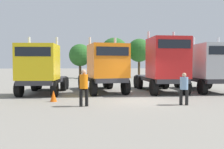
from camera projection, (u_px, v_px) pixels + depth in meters
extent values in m
plane|color=gray|center=(138.00, 101.00, 13.26)|extent=(200.00, 200.00, 0.00)
cube|color=#333338|center=(45.00, 80.00, 16.86)|extent=(2.37, 5.78, 0.30)
cube|color=yellow|center=(38.00, 62.00, 15.07)|extent=(2.47, 2.30, 2.26)
cube|color=black|center=(33.00, 52.00, 13.90)|extent=(2.10, 0.10, 0.55)
cylinder|color=silver|center=(57.00, 58.00, 16.35)|extent=(0.19, 0.19, 2.86)
cylinder|color=silver|center=(29.00, 58.00, 16.28)|extent=(0.19, 0.19, 2.86)
cylinder|color=#333338|center=(49.00, 76.00, 18.11)|extent=(1.13, 1.13, 0.12)
cylinder|color=black|center=(54.00, 89.00, 14.77)|extent=(0.38, 1.01, 1.00)
cylinder|color=black|center=(19.00, 89.00, 14.68)|extent=(0.38, 1.01, 1.00)
cylinder|color=black|center=(64.00, 84.00, 18.18)|extent=(0.38, 1.01, 1.00)
cylinder|color=black|center=(35.00, 84.00, 18.09)|extent=(0.38, 1.01, 1.00)
cylinder|color=black|center=(66.00, 83.00, 19.28)|extent=(0.38, 1.01, 1.00)
cylinder|color=black|center=(39.00, 83.00, 19.19)|extent=(0.38, 1.01, 1.00)
cube|color=#333338|center=(101.00, 78.00, 17.76)|extent=(3.50, 6.61, 0.30)
cube|color=orange|center=(108.00, 61.00, 15.86)|extent=(2.87, 2.89, 2.23)
cube|color=black|center=(113.00, 51.00, 14.64)|extent=(2.06, 0.49, 0.55)
cylinder|color=silver|center=(115.00, 57.00, 17.42)|extent=(0.21, 0.21, 2.83)
cylinder|color=silver|center=(90.00, 57.00, 16.88)|extent=(0.21, 0.21, 2.83)
cylinder|color=#333338|center=(97.00, 74.00, 19.07)|extent=(1.31, 1.31, 0.12)
cylinder|color=black|center=(126.00, 87.00, 15.75)|extent=(0.58, 1.15, 1.10)
cylinder|color=black|center=(93.00, 87.00, 15.13)|extent=(0.58, 1.15, 1.10)
cylinder|color=black|center=(109.00, 82.00, 19.57)|extent=(0.58, 1.15, 1.10)
cylinder|color=black|center=(83.00, 83.00, 18.95)|extent=(0.58, 1.15, 1.10)
cylinder|color=black|center=(106.00, 81.00, 20.62)|extent=(0.58, 1.15, 1.10)
cylinder|color=black|center=(81.00, 82.00, 20.00)|extent=(0.58, 1.15, 1.10)
cube|color=#333338|center=(158.00, 79.00, 17.90)|extent=(2.47, 6.47, 0.30)
cube|color=red|center=(167.00, 58.00, 15.91)|extent=(2.50, 2.60, 2.73)
cube|color=black|center=(175.00, 44.00, 14.61)|extent=(2.10, 0.13, 0.55)
cylinder|color=silver|center=(173.00, 54.00, 17.40)|extent=(0.19, 0.19, 3.33)
cylinder|color=silver|center=(148.00, 54.00, 17.19)|extent=(0.19, 0.19, 3.33)
cylinder|color=#333338|center=(153.00, 75.00, 19.29)|extent=(1.15, 1.15, 0.12)
cylinder|color=black|center=(186.00, 87.00, 15.57)|extent=(0.39, 1.07, 1.05)
cylinder|color=black|center=(154.00, 88.00, 15.33)|extent=(0.39, 1.07, 1.05)
cylinder|color=black|center=(165.00, 82.00, 19.63)|extent=(0.39, 1.07, 1.05)
cylinder|color=black|center=(139.00, 83.00, 19.38)|extent=(0.39, 1.07, 1.05)
cylinder|color=black|center=(161.00, 81.00, 20.72)|extent=(0.39, 1.07, 1.05)
cylinder|color=black|center=(137.00, 82.00, 20.47)|extent=(0.39, 1.07, 1.05)
cube|color=#333338|center=(203.00, 79.00, 18.18)|extent=(2.21, 6.06, 0.30)
cube|color=#B7BABF|center=(215.00, 61.00, 16.33)|extent=(2.40, 2.45, 2.38)
cylinder|color=silver|center=(218.00, 57.00, 17.75)|extent=(0.18, 0.18, 2.98)
cylinder|color=silver|center=(193.00, 57.00, 17.62)|extent=(0.18, 0.18, 2.98)
cylinder|color=#333338|center=(196.00, 75.00, 19.50)|extent=(1.10, 1.10, 0.12)
cylinder|color=black|center=(202.00, 87.00, 15.81)|extent=(0.35, 1.03, 1.03)
cylinder|color=black|center=(208.00, 82.00, 19.70)|extent=(0.35, 1.03, 1.03)
cylinder|color=black|center=(182.00, 83.00, 19.55)|extent=(0.35, 1.03, 1.03)
cylinder|color=black|center=(202.00, 82.00, 20.79)|extent=(0.35, 1.03, 1.03)
cylinder|color=black|center=(177.00, 82.00, 20.65)|extent=(0.35, 1.03, 1.03)
cylinder|color=black|center=(81.00, 98.00, 11.36)|extent=(0.19, 0.19, 0.87)
cylinder|color=black|center=(87.00, 97.00, 11.45)|extent=(0.19, 0.19, 0.87)
cylinder|color=orange|center=(84.00, 81.00, 11.37)|extent=(0.49, 0.49, 0.69)
sphere|color=tan|center=(84.00, 72.00, 11.35)|extent=(0.24, 0.24, 0.24)
cylinder|color=black|center=(181.00, 97.00, 11.86)|extent=(0.22, 0.22, 0.78)
cylinder|color=black|center=(187.00, 97.00, 11.75)|extent=(0.22, 0.22, 0.78)
cylinder|color=#799DC3|center=(184.00, 83.00, 11.78)|extent=(0.54, 0.54, 0.62)
sphere|color=tan|center=(184.00, 75.00, 11.76)|extent=(0.21, 0.21, 0.21)
cone|color=#F2590C|center=(53.00, 96.00, 12.86)|extent=(0.36, 0.36, 0.62)
cylinder|color=#4C3823|center=(80.00, 71.00, 34.53)|extent=(0.36, 0.36, 2.07)
sphere|color=#286023|center=(80.00, 55.00, 34.43)|extent=(3.25, 3.25, 3.25)
cylinder|color=#4C3823|center=(114.00, 70.00, 34.01)|extent=(0.36, 0.36, 2.27)
sphere|color=#286023|center=(114.00, 52.00, 33.89)|extent=(3.98, 3.98, 3.98)
cylinder|color=#4C3823|center=(139.00, 68.00, 36.85)|extent=(0.36, 0.36, 2.76)
sphere|color=#286023|center=(139.00, 50.00, 36.72)|extent=(3.62, 3.62, 3.62)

